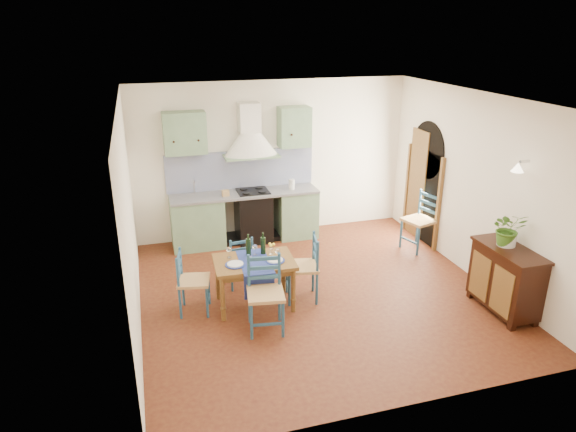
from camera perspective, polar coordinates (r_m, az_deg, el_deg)
The scene contains 13 objects.
floor at distance 7.62m, azimuth 3.23°, elevation -8.51°, with size 5.00×5.00×0.00m, color #41140E.
back_wall at distance 9.13m, azimuth -4.20°, elevation 3.68°, with size 5.00×0.96×2.80m.
right_wall at distance 8.43m, azimuth 19.01°, elevation 3.16°, with size 0.26×5.00×2.80m.
left_wall at distance 6.67m, azimuth -17.22°, elevation -0.57°, with size 0.04×5.00×2.80m, color white.
ceiling at distance 6.71m, azimuth 3.72°, elevation 12.87°, with size 5.00×5.00×0.01m, color white.
dining_table at distance 7.04m, azimuth -3.73°, elevation -5.53°, with size 1.11×0.84×1.00m.
chair_near at distance 6.56m, azimuth -2.53°, elevation -8.58°, with size 0.52×0.52×0.98m.
chair_far at distance 7.66m, azimuth -5.44°, elevation -4.87°, with size 0.42×0.42×0.81m.
chair_left at distance 7.06m, azimuth -10.69°, elevation -7.15°, with size 0.49×0.49×0.89m.
chair_right at distance 7.25m, azimuth 1.81°, elevation -5.69°, with size 0.52×0.52×0.96m.
chair_spare at distance 9.12m, azimuth 14.51°, elevation -0.48°, with size 0.59×0.59×1.01m.
sideboard at distance 7.52m, azimuth 23.01°, elevation -6.31°, with size 0.50×1.05×0.94m.
potted_plant at distance 7.35m, azimuth 23.29°, elevation -1.31°, with size 0.43×0.37×0.47m, color #3A681E.
Camera 1 is at (-2.27, -6.25, 3.72)m, focal length 32.00 mm.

